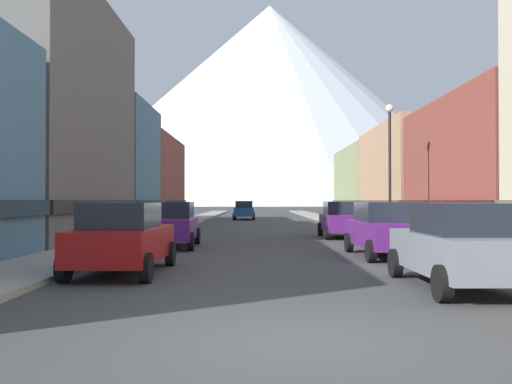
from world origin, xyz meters
TOP-DOWN VIEW (x-y plane):
  - ground_plane at (0.00, 0.00)m, footprint 400.00×400.00m
  - sidewalk_left at (-6.25, 35.00)m, footprint 2.50×100.00m
  - sidewalk_right at (6.25, 35.00)m, footprint 2.50×100.00m
  - storefront_left_1 at (-11.45, 18.43)m, footprint 8.20×13.31m
  - storefront_left_2 at (-12.23, 29.78)m, footprint 9.75×8.70m
  - storefront_left_3 at (-12.33, 41.08)m, footprint 9.96×13.61m
  - storefront_right_2 at (11.49, 29.72)m, footprint 8.28×12.53m
  - storefront_right_3 at (10.66, 42.93)m, footprint 6.62×13.63m
  - car_left_0 at (-3.80, 6.81)m, footprint 2.10×4.42m
  - car_left_1 at (-3.80, 14.74)m, footprint 2.19×4.46m
  - car_right_0 at (3.80, 4.44)m, footprint 2.09×4.41m
  - car_right_1 at (3.80, 11.04)m, footprint 2.18×4.46m
  - car_right_2 at (3.80, 20.43)m, footprint 2.11×4.42m
  - car_driving_0 at (-1.60, 46.27)m, footprint 2.06×4.40m
  - car_driving_1 at (-1.60, 47.11)m, footprint 2.06×4.40m
  - trash_bin_right at (6.35, 11.61)m, footprint 0.59×0.59m
  - potted_plant_0 at (-7.00, 16.32)m, footprint 0.70×0.70m
  - pedestrian_1 at (-6.25, 27.76)m, footprint 0.36×0.36m
  - streetlamp_right at (5.35, 17.01)m, footprint 0.36×0.36m
  - mountain_backdrop at (6.16, 260.00)m, footprint 207.38×207.38m

SIDE VIEW (x-z plane):
  - ground_plane at x=0.00m, z-range 0.00..0.00m
  - sidewalk_left at x=-6.25m, z-range 0.00..0.15m
  - sidewalk_right at x=6.25m, z-range 0.00..0.15m
  - trash_bin_right at x=6.35m, z-range 0.15..1.13m
  - potted_plant_0 at x=-7.00m, z-range 0.23..1.23m
  - car_left_0 at x=-3.80m, z-range 0.01..1.79m
  - car_left_1 at x=-3.80m, z-range 0.01..1.79m
  - car_right_0 at x=3.80m, z-range 0.01..1.79m
  - car_right_1 at x=3.80m, z-range 0.01..1.79m
  - car_right_2 at x=3.80m, z-range 0.01..1.79m
  - car_driving_0 at x=-1.60m, z-range 0.01..1.79m
  - car_driving_1 at x=-1.60m, z-range 0.01..1.79m
  - pedestrian_1 at x=-6.25m, z-range 0.09..1.75m
  - storefront_right_3 at x=10.66m, z-range -0.12..6.44m
  - storefront_right_2 at x=11.49m, z-range -0.13..6.62m
  - storefront_left_3 at x=-12.33m, z-range -0.13..7.12m
  - storefront_left_2 at x=-12.23m, z-range -0.15..8.05m
  - streetlamp_right at x=5.35m, z-range 1.06..6.92m
  - storefront_left_1 at x=-11.45m, z-range -0.18..11.06m
  - mountain_backdrop at x=6.16m, z-range 0.00..95.54m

